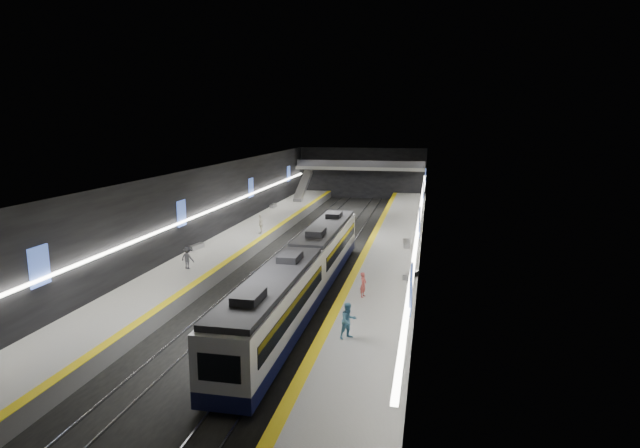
% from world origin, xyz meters
% --- Properties ---
extents(ground, '(70.00, 70.00, 0.00)m').
position_xyz_m(ground, '(0.00, 0.00, 0.00)').
color(ground, black).
rests_on(ground, ground).
extents(ceiling, '(20.00, 70.00, 0.04)m').
position_xyz_m(ceiling, '(0.00, 0.00, 8.00)').
color(ceiling, beige).
rests_on(ceiling, wall_left).
extents(wall_left, '(0.04, 70.00, 8.00)m').
position_xyz_m(wall_left, '(-10.00, 0.00, 4.00)').
color(wall_left, black).
rests_on(wall_left, ground).
extents(wall_right, '(0.04, 70.00, 8.00)m').
position_xyz_m(wall_right, '(10.00, 0.00, 4.00)').
color(wall_right, black).
rests_on(wall_right, ground).
extents(wall_back, '(20.00, 0.04, 8.00)m').
position_xyz_m(wall_back, '(0.00, 35.00, 4.00)').
color(wall_back, black).
rests_on(wall_back, ground).
extents(wall_front, '(20.00, 0.04, 8.00)m').
position_xyz_m(wall_front, '(0.00, -35.00, 4.00)').
color(wall_front, black).
rests_on(wall_front, ground).
extents(platform_left, '(5.00, 70.00, 1.00)m').
position_xyz_m(platform_left, '(-7.50, 0.00, 0.50)').
color(platform_left, slate).
rests_on(platform_left, ground).
extents(tile_surface_left, '(5.00, 70.00, 0.02)m').
position_xyz_m(tile_surface_left, '(-7.50, 0.00, 1.01)').
color(tile_surface_left, '#A0A09B').
rests_on(tile_surface_left, platform_left).
extents(tactile_strip_left, '(0.60, 70.00, 0.02)m').
position_xyz_m(tactile_strip_left, '(-5.30, 0.00, 1.02)').
color(tactile_strip_left, yellow).
rests_on(tactile_strip_left, platform_left).
extents(platform_right, '(5.00, 70.00, 1.00)m').
position_xyz_m(platform_right, '(7.50, 0.00, 0.50)').
color(platform_right, slate).
rests_on(platform_right, ground).
extents(tile_surface_right, '(5.00, 70.00, 0.02)m').
position_xyz_m(tile_surface_right, '(7.50, 0.00, 1.01)').
color(tile_surface_right, '#A0A09B').
rests_on(tile_surface_right, platform_right).
extents(tactile_strip_right, '(0.60, 70.00, 0.02)m').
position_xyz_m(tactile_strip_right, '(5.30, 0.00, 1.02)').
color(tactile_strip_right, yellow).
rests_on(tactile_strip_right, platform_right).
extents(rails, '(6.52, 70.00, 0.12)m').
position_xyz_m(rails, '(-0.00, 0.00, 0.06)').
color(rails, gray).
rests_on(rails, ground).
extents(train, '(2.69, 30.04, 3.60)m').
position_xyz_m(train, '(2.50, -15.30, 2.20)').
color(train, '#0F133A').
rests_on(train, ground).
extents(ad_posters, '(19.94, 53.50, 2.20)m').
position_xyz_m(ad_posters, '(-0.00, 1.00, 4.50)').
color(ad_posters, '#4565CF').
rests_on(ad_posters, wall_left).
extents(cove_light_left, '(0.25, 68.60, 0.12)m').
position_xyz_m(cove_light_left, '(-9.80, 0.00, 3.80)').
color(cove_light_left, white).
rests_on(cove_light_left, wall_left).
extents(cove_light_right, '(0.25, 68.60, 0.12)m').
position_xyz_m(cove_light_right, '(9.80, 0.00, 3.80)').
color(cove_light_right, white).
rests_on(cove_light_right, wall_right).
extents(mezzanine_bridge, '(20.00, 3.00, 1.50)m').
position_xyz_m(mezzanine_bridge, '(0.00, 32.93, 5.04)').
color(mezzanine_bridge, gray).
rests_on(mezzanine_bridge, wall_left).
extents(escalator, '(1.20, 7.50, 3.92)m').
position_xyz_m(escalator, '(-7.50, 26.00, 2.90)').
color(escalator, '#99999E').
rests_on(escalator, platform_left).
extents(bench_left_near, '(0.85, 1.82, 0.43)m').
position_xyz_m(bench_left_near, '(-9.50, -6.29, 1.21)').
color(bench_left_near, '#99999E').
rests_on(bench_left_near, platform_left).
extents(bench_left_far, '(0.53, 1.76, 0.43)m').
position_xyz_m(bench_left_far, '(-9.46, 17.40, 1.21)').
color(bench_left_far, '#99999E').
rests_on(bench_left_far, platform_left).
extents(bench_right_near, '(1.16, 1.77, 0.42)m').
position_xyz_m(bench_right_near, '(9.50, -11.40, 1.21)').
color(bench_right_near, '#99999E').
rests_on(bench_right_near, platform_right).
extents(bench_right_far, '(0.74, 2.06, 0.49)m').
position_xyz_m(bench_right_far, '(8.71, -1.44, 1.25)').
color(bench_right_far, '#99999E').
rests_on(bench_right_far, platform_right).
extents(passenger_right_a, '(0.53, 0.67, 1.62)m').
position_xyz_m(passenger_right_a, '(6.63, -16.29, 1.81)').
color(passenger_right_a, '#D2554E').
rests_on(passenger_right_a, platform_right).
extents(passenger_right_b, '(1.19, 1.17, 1.94)m').
position_xyz_m(passenger_right_b, '(6.71, -23.12, 1.97)').
color(passenger_right_b, teal).
rests_on(passenger_right_b, platform_right).
extents(passenger_left_a, '(0.76, 1.24, 1.97)m').
position_xyz_m(passenger_left_a, '(-5.95, 1.22, 1.98)').
color(passenger_left_a, silver).
rests_on(passenger_left_a, platform_left).
extents(passenger_left_b, '(1.24, 0.89, 1.74)m').
position_xyz_m(passenger_left_b, '(-7.39, -12.45, 1.87)').
color(passenger_left_b, '#404148').
rests_on(passenger_left_b, platform_left).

